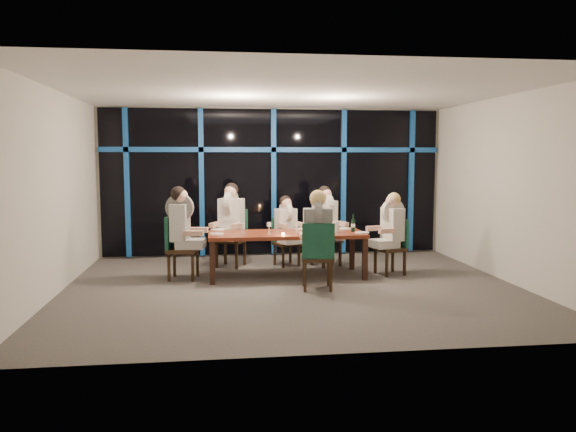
{
  "coord_description": "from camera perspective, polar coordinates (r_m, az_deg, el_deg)",
  "views": [
    {
      "loc": [
        -1.17,
        -8.46,
        2.01
      ],
      "look_at": [
        0.0,
        0.6,
        1.05
      ],
      "focal_mm": 35.0,
      "sensor_mm": 36.0,
      "label": 1
    }
  ],
  "objects": [
    {
      "name": "room",
      "position": [
        8.54,
        0.52,
        6.1
      ],
      "size": [
        7.04,
        7.0,
        3.02
      ],
      "color": "#57514C",
      "rests_on": "ground"
    },
    {
      "name": "wine_glass_c",
      "position": [
        9.35,
        2.5,
        -1.0
      ],
      "size": [
        0.06,
        0.06,
        0.17
      ],
      "color": "silver",
      "rests_on": "dining_table"
    },
    {
      "name": "diner_end_left",
      "position": [
        9.35,
        -10.69,
        -0.31
      ],
      "size": [
        0.69,
        0.56,
        1.02
      ],
      "rotation": [
        0.0,
        0.0,
        1.41
      ],
      "color": "black",
      "rests_on": "ground"
    },
    {
      "name": "plate_far_right",
      "position": [
        9.94,
        5.76,
        -1.27
      ],
      "size": [
        0.24,
        0.24,
        0.01
      ],
      "primitive_type": "cylinder",
      "color": "white",
      "rests_on": "dining_table"
    },
    {
      "name": "chair_far_right",
      "position": [
        10.48,
        3.6,
        -1.94
      ],
      "size": [
        0.62,
        0.62,
        1.01
      ],
      "rotation": [
        0.0,
        0.0,
        0.42
      ],
      "color": "black",
      "rests_on": "ground"
    },
    {
      "name": "chair_far_left",
      "position": [
        10.43,
        -5.65,
        -1.87
      ],
      "size": [
        0.65,
        0.65,
        1.05
      ],
      "rotation": [
        0.0,
        0.0,
        -0.43
      ],
      "color": "black",
      "rests_on": "ground"
    },
    {
      "name": "plate_far_mid",
      "position": [
        9.85,
        1.42,
        -1.31
      ],
      "size": [
        0.24,
        0.24,
        0.01
      ],
      "primitive_type": "cylinder",
      "color": "white",
      "rests_on": "dining_table"
    },
    {
      "name": "plate_near_mid",
      "position": [
        9.08,
        2.74,
        -1.93
      ],
      "size": [
        0.24,
        0.24,
        0.01
      ],
      "primitive_type": "cylinder",
      "color": "white",
      "rests_on": "dining_table"
    },
    {
      "name": "wine_glass_b",
      "position": [
        9.45,
        0.94,
        -0.95
      ],
      "size": [
        0.06,
        0.06,
        0.16
      ],
      "color": "silver",
      "rests_on": "dining_table"
    },
    {
      "name": "plate_end_right",
      "position": [
        9.44,
        7.53,
        -1.68
      ],
      "size": [
        0.24,
        0.24,
        0.01
      ],
      "primitive_type": "cylinder",
      "color": "white",
      "rests_on": "dining_table"
    },
    {
      "name": "wine_glass_e",
      "position": [
        9.68,
        4.97,
        -0.78
      ],
      "size": [
        0.06,
        0.06,
        0.16
      ],
      "color": "silver",
      "rests_on": "dining_table"
    },
    {
      "name": "chair_far_mid",
      "position": [
        10.44,
        -0.33,
        -2.34
      ],
      "size": [
        0.53,
        0.53,
        0.89
      ],
      "rotation": [
        0.0,
        0.0,
        0.37
      ],
      "color": "black",
      "rests_on": "ground"
    },
    {
      "name": "wine_glass_a",
      "position": [
        9.33,
        -1.94,
        -0.93
      ],
      "size": [
        0.07,
        0.07,
        0.18
      ],
      "color": "silver",
      "rests_on": "dining_table"
    },
    {
      "name": "chair_near_mid",
      "position": [
        8.47,
        3.04,
        -3.74
      ],
      "size": [
        0.53,
        0.53,
        1.04
      ],
      "rotation": [
        0.0,
        0.0,
        3.03
      ],
      "color": "black",
      "rests_on": "ground"
    },
    {
      "name": "window_wall",
      "position": [
        11.46,
        -1.44,
        3.7
      ],
      "size": [
        6.86,
        0.43,
        2.94
      ],
      "color": "black",
      "rests_on": "ground"
    },
    {
      "name": "water_pitcher",
      "position": [
        9.45,
        4.86,
        -1.12
      ],
      "size": [
        0.12,
        0.1,
        0.19
      ],
      "rotation": [
        0.0,
        0.0,
        0.25
      ],
      "color": "white",
      "rests_on": "dining_table"
    },
    {
      "name": "plate_far_left",
      "position": [
        9.81,
        -7.16,
        -1.38
      ],
      "size": [
        0.24,
        0.24,
        0.01
      ],
      "primitive_type": "cylinder",
      "color": "white",
      "rests_on": "dining_table"
    },
    {
      "name": "tea_light",
      "position": [
        9.09,
        -0.5,
        -1.86
      ],
      "size": [
        0.06,
        0.06,
        0.03
      ],
      "primitive_type": "cylinder",
      "color": "#F29648",
      "rests_on": "dining_table"
    },
    {
      "name": "wine_glass_d",
      "position": [
        9.39,
        -4.6,
        -1.03
      ],
      "size": [
        0.06,
        0.06,
        0.16
      ],
      "color": "silver",
      "rests_on": "dining_table"
    },
    {
      "name": "wine_bottle",
      "position": [
        9.57,
        6.63,
        -0.91
      ],
      "size": [
        0.07,
        0.07,
        0.3
      ],
      "rotation": [
        0.0,
        0.0,
        -0.31
      ],
      "color": "black",
      "rests_on": "dining_table"
    },
    {
      "name": "plate_end_left",
      "position": [
        9.27,
        -7.26,
        -1.81
      ],
      "size": [
        0.24,
        0.24,
        0.01
      ],
      "primitive_type": "cylinder",
      "color": "white",
      "rests_on": "dining_table"
    },
    {
      "name": "chair_end_left",
      "position": [
        9.42,
        -11.17,
        -2.81
      ],
      "size": [
        0.56,
        0.56,
        1.05
      ],
      "rotation": [
        0.0,
        0.0,
        1.41
      ],
      "color": "black",
      "rests_on": "ground"
    },
    {
      "name": "diner_far_mid",
      "position": [
        10.33,
        -0.14,
        -0.44
      ],
      "size": [
        0.54,
        0.61,
        0.87
      ],
      "rotation": [
        0.0,
        0.0,
        0.37
      ],
      "color": "beige",
      "rests_on": "ground"
    },
    {
      "name": "dining_table",
      "position": [
        9.43,
        -0.16,
        -2.1
      ],
      "size": [
        2.6,
        1.0,
        0.75
      ],
      "color": "maroon",
      "rests_on": "ground"
    },
    {
      "name": "diner_near_mid",
      "position": [
        8.49,
        3.01,
        -0.91
      ],
      "size": [
        0.55,
        0.67,
        1.01
      ],
      "rotation": [
        0.0,
        0.0,
        3.03
      ],
      "color": "black",
      "rests_on": "ground"
    },
    {
      "name": "diner_far_right",
      "position": [
        10.37,
        3.89,
        0.19
      ],
      "size": [
        0.63,
        0.69,
        0.98
      ],
      "rotation": [
        0.0,
        0.0,
        0.42
      ],
      "color": "beige",
      "rests_on": "ground"
    },
    {
      "name": "diner_far_left",
      "position": [
        10.3,
        -5.87,
        0.35
      ],
      "size": [
        0.66,
        0.72,
        1.02
      ],
      "rotation": [
        0.0,
        0.0,
        -0.43
      ],
      "color": "beige",
      "rests_on": "ground"
    },
    {
      "name": "chair_end_right",
      "position": [
        9.82,
        10.75,
        -2.74
      ],
      "size": [
        0.55,
        0.55,
        0.96
      ],
      "rotation": [
        0.0,
        0.0,
        4.99
      ],
      "color": "black",
      "rests_on": "ground"
    },
    {
      "name": "diner_end_right",
      "position": [
        9.72,
        10.4,
        -0.55
      ],
      "size": [
        0.65,
        0.56,
        0.94
      ],
      "rotation": [
        0.0,
        0.0,
        4.99
      ],
      "color": "beige",
      "rests_on": "ground"
    }
  ]
}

